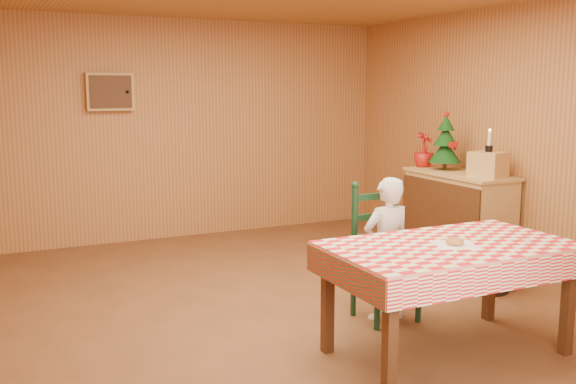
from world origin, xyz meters
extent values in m
plane|color=brown|center=(0.00, 0.00, 0.00)|extent=(6.00, 6.00, 0.00)
cube|color=#B57841|center=(0.00, 3.00, 1.30)|extent=(5.00, 0.10, 2.60)
cube|color=#B57841|center=(2.50, 0.00, 1.30)|extent=(0.10, 6.00, 2.60)
cube|color=tan|center=(-0.90, 2.94, 1.75)|extent=(0.52, 0.08, 0.42)
cube|color=#4C2A14|center=(-0.90, 2.90, 1.75)|extent=(0.46, 0.02, 0.36)
sphere|color=black|center=(-0.72, 2.88, 1.75)|extent=(0.04, 0.04, 0.04)
cube|color=#4C2A14|center=(0.53, -1.19, 0.72)|extent=(1.60, 0.90, 0.06)
cube|color=#4C2A14|center=(-0.19, -1.56, 0.34)|extent=(0.07, 0.07, 0.69)
cube|color=#4C2A14|center=(1.25, -1.56, 0.34)|extent=(0.07, 0.07, 0.69)
cube|color=#4C2A14|center=(-0.19, -0.82, 0.34)|extent=(0.07, 0.07, 0.69)
cube|color=#4C2A14|center=(1.25, -0.82, 0.34)|extent=(0.07, 0.07, 0.69)
cube|color=red|center=(0.53, -1.19, 0.76)|extent=(1.64, 0.94, 0.02)
cube|color=red|center=(0.53, -1.66, 0.66)|extent=(1.64, 0.02, 0.18)
cube|color=red|center=(0.53, -0.72, 0.66)|extent=(1.64, 0.02, 0.18)
cube|color=#2C5727|center=(-0.29, -1.19, 0.66)|extent=(0.02, 0.94, 0.18)
cube|color=#2C5727|center=(1.35, -1.19, 0.66)|extent=(0.02, 0.94, 0.18)
cube|color=black|center=(0.53, -0.46, 0.43)|extent=(0.44, 0.40, 0.04)
cylinder|color=black|center=(0.34, -0.63, 0.21)|extent=(0.04, 0.04, 0.41)
cylinder|color=black|center=(0.72, -0.63, 0.21)|extent=(0.04, 0.04, 0.41)
cylinder|color=black|center=(0.34, -0.29, 0.21)|extent=(0.04, 0.04, 0.41)
cylinder|color=black|center=(0.72, -0.29, 0.21)|extent=(0.04, 0.04, 0.41)
cylinder|color=black|center=(0.34, -0.29, 0.75)|extent=(0.05, 0.05, 0.60)
sphere|color=black|center=(0.34, -0.29, 1.05)|extent=(0.06, 0.06, 0.06)
cylinder|color=black|center=(0.72, -0.29, 0.75)|extent=(0.05, 0.05, 0.60)
sphere|color=black|center=(0.72, -0.29, 1.05)|extent=(0.06, 0.06, 0.06)
cube|color=black|center=(0.53, -0.29, 0.63)|extent=(0.38, 0.03, 0.05)
cube|color=black|center=(0.53, -0.29, 0.79)|extent=(0.38, 0.03, 0.05)
cube|color=black|center=(0.53, -0.29, 0.95)|extent=(0.38, 0.03, 0.05)
imported|color=silver|center=(0.53, -0.46, 0.56)|extent=(0.41, 0.27, 1.12)
cube|color=white|center=(0.53, -1.24, 0.77)|extent=(0.34, 0.34, 0.00)
torus|color=#BD7C43|center=(0.53, -1.24, 0.79)|extent=(0.15, 0.15, 0.04)
cube|color=tan|center=(2.20, 0.68, 0.45)|extent=(0.50, 1.20, 0.90)
cube|color=tan|center=(2.20, 0.68, 0.92)|extent=(0.54, 1.24, 0.03)
cube|color=#4C2A14|center=(1.94, 0.68, 0.45)|extent=(0.02, 1.20, 0.80)
cube|color=tan|center=(2.20, 0.28, 1.06)|extent=(0.38, 0.38, 0.25)
cylinder|color=#4C2A14|center=(2.20, 0.93, 0.97)|extent=(0.04, 0.04, 0.08)
cone|color=#0C360F|center=(2.20, 0.93, 1.13)|extent=(0.34, 0.34, 0.24)
cone|color=#0C360F|center=(2.20, 0.93, 1.29)|extent=(0.26, 0.26, 0.20)
cone|color=#0C360F|center=(2.20, 0.93, 1.43)|extent=(0.18, 0.18, 0.16)
sphere|color=#B31510|center=(2.20, 0.93, 1.52)|extent=(0.06, 0.06, 0.06)
cube|color=#B31510|center=(2.18, 0.78, 1.21)|extent=(0.10, 0.02, 0.06)
sphere|color=#B31510|center=(2.28, 0.87, 1.16)|extent=(0.04, 0.04, 0.04)
sphere|color=#B31510|center=(2.13, 0.98, 1.23)|extent=(0.04, 0.04, 0.04)
sphere|color=#B31510|center=(2.24, 1.02, 1.33)|extent=(0.04, 0.04, 0.04)
imported|color=#B31510|center=(2.15, 1.23, 1.12)|extent=(0.28, 0.28, 0.38)
cylinder|color=black|center=(2.20, 0.28, 1.21)|extent=(0.07, 0.07, 0.06)
cylinder|color=white|center=(2.20, 0.28, 1.31)|extent=(0.03, 0.03, 0.14)
sphere|color=orange|center=(2.20, 0.28, 1.39)|extent=(0.02, 0.02, 0.02)
cylinder|color=black|center=(1.75, -0.22, 0.22)|extent=(0.59, 0.59, 0.45)
camera|label=1|loc=(-2.24, -4.47, 1.79)|focal=40.00mm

